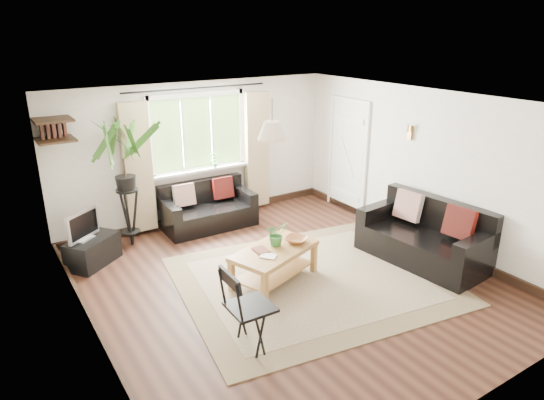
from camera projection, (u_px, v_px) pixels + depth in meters
floor at (288, 282)px, 6.53m from camera, size 5.50×5.50×0.00m
ceiling at (290, 102)px, 5.72m from camera, size 5.50×5.50×0.00m
wall_back at (198, 153)px, 8.30m from camera, size 5.00×0.02×2.40m
wall_front at (481, 293)px, 3.95m from camera, size 5.00×0.02×2.40m
wall_left at (84, 243)px, 4.85m from camera, size 0.02×5.50×2.40m
wall_right at (424, 168)px, 7.40m from camera, size 0.02×5.50×2.40m
rug at (311, 280)px, 6.55m from camera, size 3.82×3.41×0.02m
window at (198, 133)px, 8.15m from camera, size 2.50×0.16×2.16m
door at (348, 157)px, 8.79m from camera, size 0.06×0.96×2.06m
corner_shelf at (54, 130)px, 6.72m from camera, size 0.50×0.50×0.34m
pendant_lamp at (272, 126)px, 6.15m from camera, size 0.36×0.36×0.54m
wall_sconce at (409, 130)px, 7.41m from camera, size 0.12×0.12×0.28m
sofa_back at (208, 207)px, 8.20m from camera, size 1.55×0.80×0.72m
sofa_right at (424, 234)px, 6.97m from camera, size 1.88×1.08×0.85m
coffee_table at (274, 265)px, 6.45m from camera, size 1.33×1.00×0.49m
table_plant at (276, 234)px, 6.43m from camera, size 0.34×0.32×0.32m
bowl at (296, 240)px, 6.55m from camera, size 0.41×0.41×0.07m
book_a at (266, 259)px, 6.08m from camera, size 0.24×0.25×0.02m
book_b at (255, 252)px, 6.27m from camera, size 0.18×0.24×0.02m
tv_stand at (93, 251)px, 6.96m from camera, size 0.86×0.79×0.40m
tv at (83, 225)px, 6.77m from camera, size 0.58×0.50×0.44m
palm_stand at (126, 185)px, 7.31m from camera, size 0.87×0.87×1.98m
folding_chair at (250, 308)px, 5.05m from camera, size 0.50×0.50×0.95m
sill_plant at (214, 160)px, 8.38m from camera, size 0.14×0.10×0.27m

